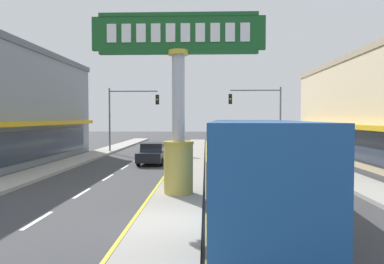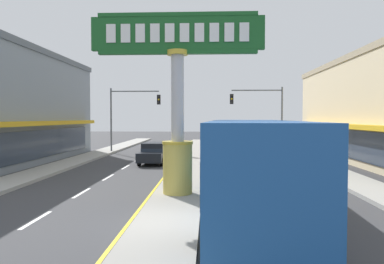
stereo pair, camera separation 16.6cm
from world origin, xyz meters
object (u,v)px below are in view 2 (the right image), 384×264
district_sign (177,101)px  traffic_light_left_side (129,109)px  suv_near_right_lane (279,154)px  bus_far_right_lane (251,164)px  sedan_near_left_lane (154,153)px  traffic_light_right_side (263,108)px

district_sign → traffic_light_left_side: (-6.27, 19.59, 0.19)m
suv_near_right_lane → bus_far_right_lane: (-3.30, -12.73, 0.88)m
district_sign → suv_near_right_lane: 11.27m
district_sign → traffic_light_left_side: bearing=107.8°
sedan_near_left_lane → traffic_light_right_side: bearing=39.6°
suv_near_right_lane → district_sign: bearing=-123.5°
sedan_near_left_lane → suv_near_right_lane: bearing=-15.3°
sedan_near_left_lane → bus_far_right_lane: bearing=-70.4°
traffic_light_left_side → bus_far_right_lane: traffic_light_left_side is taller
district_sign → bus_far_right_lane: bearing=-54.0°
bus_far_right_lane → suv_near_right_lane: bearing=75.5°
district_sign → sedan_near_left_lane: district_sign is taller
bus_far_right_lane → traffic_light_right_side: bearing=81.0°
traffic_light_left_side → bus_far_right_lane: size_ratio=0.55×
traffic_light_right_side → bus_far_right_lane: 22.92m
traffic_light_right_side → sedan_near_left_lane: (-8.96, -7.41, -3.46)m
suv_near_right_lane → sedan_near_left_lane: size_ratio=1.06×
traffic_light_left_side → traffic_light_right_side: same height
district_sign → bus_far_right_lane: 5.07m
traffic_light_right_side → suv_near_right_lane: 10.32m
sedan_near_left_lane → district_sign: bearing=-76.7°
suv_near_right_lane → bus_far_right_lane: bearing=-104.5°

